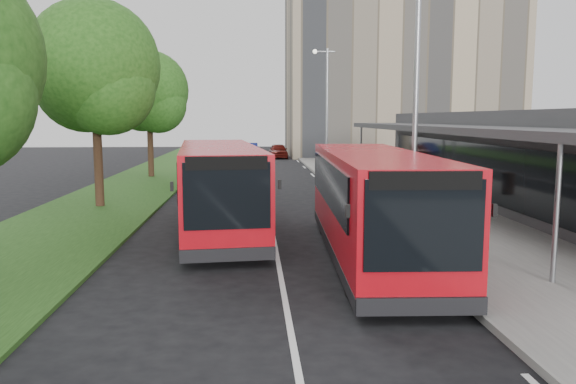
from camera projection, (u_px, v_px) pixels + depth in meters
name	position (u px, v px, depth m)	size (l,w,h in m)	color
ground	(278.00, 259.00, 14.91)	(120.00, 120.00, 0.00)	black
pavement	(359.00, 177.00, 35.07)	(5.00, 80.00, 0.15)	slate
grass_verge	(149.00, 179.00, 34.25)	(5.00, 80.00, 0.10)	#1C3F14
lane_centre_line	(265.00, 189.00, 29.75)	(0.12, 70.00, 0.01)	silver
kerb_dashes	(318.00, 180.00, 33.92)	(0.12, 56.00, 0.01)	silver
office_block	(398.00, 65.00, 56.17)	(22.00, 12.00, 18.00)	tan
station_building	(530.00, 159.00, 23.24)	(7.70, 26.00, 4.00)	#333335
tree_mid	(94.00, 74.00, 22.71)	(5.29, 5.29, 8.50)	#361F15
tree_far	(149.00, 96.00, 34.64)	(4.89, 4.89, 7.87)	#361F15
lamp_post_near	(413.00, 84.00, 16.53)	(1.44, 0.28, 8.00)	gray
lamp_post_far	(326.00, 103.00, 36.32)	(1.44, 0.28, 8.00)	gray
bus_main	(373.00, 205.00, 14.81)	(2.93, 10.09, 2.83)	#B60913
bus_second	(219.00, 187.00, 18.52)	(3.52, 10.19, 2.83)	#B60913
litter_bin	(383.00, 184.00, 26.21)	(0.56, 0.56, 1.01)	#3A2118
bollard	(350.00, 170.00, 33.57)	(0.16, 0.16, 0.97)	#DEB20B
car_near	(278.00, 151.00, 52.66)	(1.61, 3.99, 1.36)	#57100C
car_far	(251.00, 149.00, 57.18)	(1.29, 3.69, 1.22)	navy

